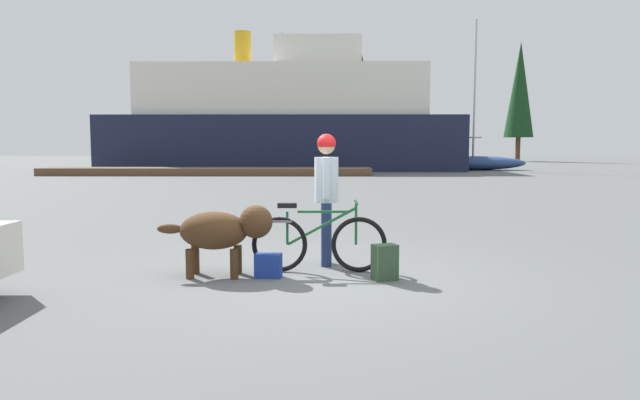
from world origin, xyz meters
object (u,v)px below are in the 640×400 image
at_px(bicycle, 318,242).
at_px(ferry_boat, 286,121).
at_px(person_cyclist, 326,186).
at_px(backpack, 385,262).
at_px(dog, 223,230).
at_px(sailboat_moored, 473,162).
at_px(handbag_pannier, 268,266).

height_order(bicycle, ferry_boat, ferry_boat).
distance_m(person_cyclist, backpack, 1.41).
bearing_deg(ferry_boat, bicycle, -85.40).
relative_size(dog, sailboat_moored, 0.15).
bearing_deg(dog, person_cyclist, 28.34).
relative_size(dog, backpack, 3.32).
distance_m(bicycle, dog, 1.21).
bearing_deg(sailboat_moored, backpack, -106.04).
xyz_separation_m(person_cyclist, backpack, (0.70, -0.88, -0.86)).
xyz_separation_m(bicycle, person_cyclist, (0.11, 0.45, 0.69)).
bearing_deg(ferry_boat, handbag_pannier, -86.52).
xyz_separation_m(ferry_boat, sailboat_moored, (12.16, -1.39, -2.68)).
bearing_deg(bicycle, handbag_pannier, -152.59).
height_order(bicycle, person_cyclist, person_cyclist).
xyz_separation_m(person_cyclist, sailboat_moored, (9.51, 29.75, -0.55)).
bearing_deg(person_cyclist, ferry_boat, 94.86).
height_order(handbag_pannier, sailboat_moored, sailboat_moored).
bearing_deg(handbag_pannier, backpack, -4.58).
height_order(person_cyclist, handbag_pannier, person_cyclist).
relative_size(bicycle, ferry_boat, 0.08).
bearing_deg(handbag_pannier, person_cyclist, 46.99).
xyz_separation_m(handbag_pannier, sailboat_moored, (10.22, 30.52, 0.37)).
relative_size(bicycle, dog, 1.21).
bearing_deg(bicycle, person_cyclist, 76.80).
relative_size(dog, ferry_boat, 0.06).
xyz_separation_m(bicycle, backpack, (0.80, -0.43, -0.17)).
relative_size(person_cyclist, ferry_boat, 0.08).
bearing_deg(backpack, ferry_boat, 95.97).
bearing_deg(backpack, sailboat_moored, 73.96).
relative_size(backpack, ferry_boat, 0.02).
distance_m(bicycle, ferry_boat, 31.82).
bearing_deg(sailboat_moored, person_cyclist, -107.72).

